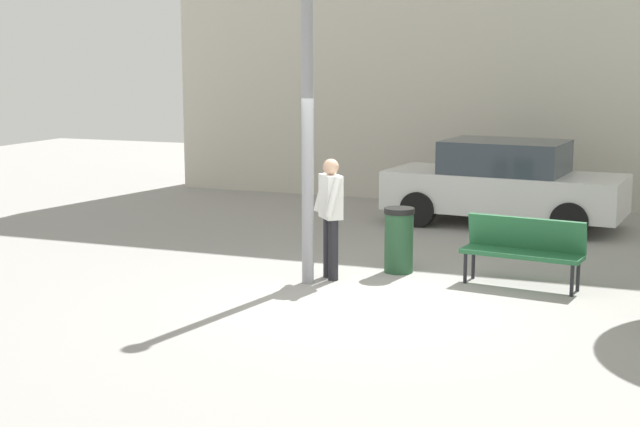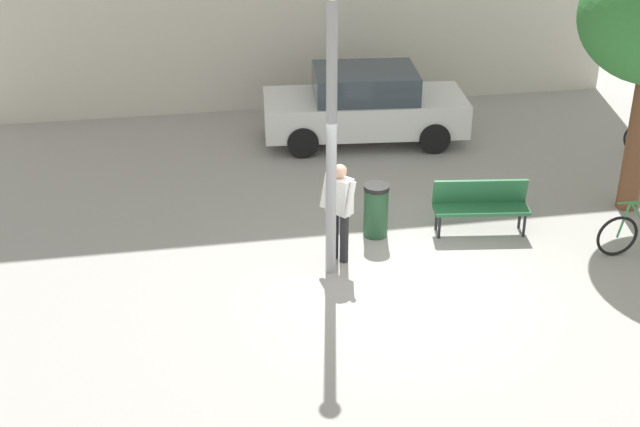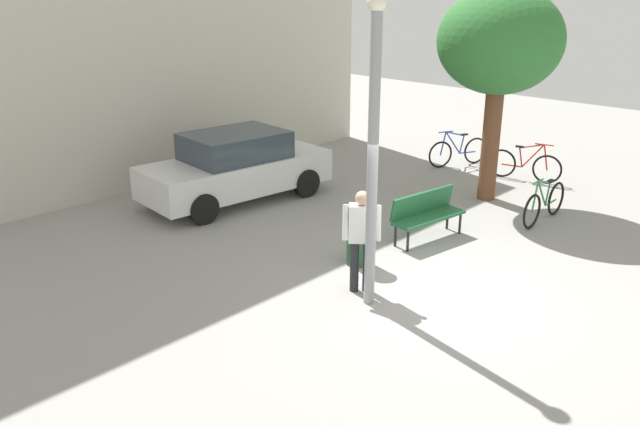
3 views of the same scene
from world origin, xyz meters
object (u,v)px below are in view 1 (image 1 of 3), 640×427
(park_bench, at_px, (523,246))
(trash_bin, at_px, (399,240))
(person_by_lamppost, at_px, (331,210))
(lamppost, at_px, (307,97))
(parked_car_white, at_px, (504,183))

(park_bench, xyz_separation_m, trash_bin, (-1.77, 0.16, -0.08))
(person_by_lamppost, distance_m, park_bench, 2.64)
(lamppost, xyz_separation_m, person_by_lamppost, (0.20, 0.34, -1.55))
(lamppost, relative_size, parked_car_white, 1.05)
(parked_car_white, bearing_deg, lamppost, -108.04)
(park_bench, xyz_separation_m, parked_car_white, (-1.03, 4.38, 0.23))
(parked_car_white, height_order, trash_bin, parked_car_white)
(park_bench, bearing_deg, person_by_lamppost, -167.85)
(trash_bin, bearing_deg, person_by_lamppost, -137.30)
(park_bench, distance_m, parked_car_white, 4.50)
(lamppost, xyz_separation_m, parked_car_white, (1.72, 5.27, -1.74))
(lamppost, xyz_separation_m, park_bench, (2.75, 0.89, -1.97))
(lamppost, distance_m, park_bench, 3.49)
(parked_car_white, xyz_separation_m, trash_bin, (-0.74, -4.21, -0.31))
(parked_car_white, bearing_deg, park_bench, -76.75)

